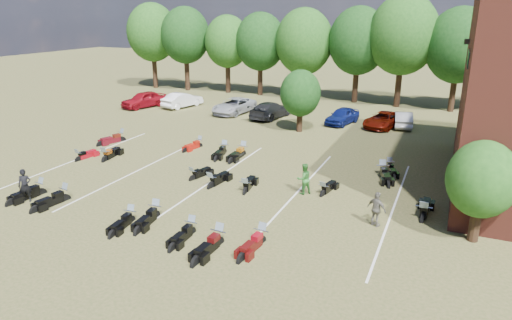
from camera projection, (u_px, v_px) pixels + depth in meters
The scene contains 36 objects.
ground at pixel (238, 208), 22.37m from camera, with size 160.00×160.00×0.00m, color brown.
car_0 at pixel (144, 99), 45.59m from camera, with size 1.88×4.66×1.59m, color maroon.
car_1 at pixel (182, 100), 45.66m from camera, with size 1.55×4.45×1.47m, color silver.
car_2 at pixel (234, 106), 42.88m from camera, with size 2.38×5.16×1.43m, color #9B9CA4.
car_3 at pixel (270, 110), 41.02m from camera, with size 2.05×5.03×1.46m, color black.
car_4 at pixel (342, 116), 38.91m from camera, with size 1.64×4.08×1.39m, color #0C1554.
car_5 at pixel (403, 119), 37.89m from camera, with size 1.38×3.96×1.30m, color #B7B8B3.
car_6 at pixel (383, 120), 37.74m from camera, with size 2.11×4.59×1.27m, color #5F0F05.
car_7 at pixel (479, 126), 35.64m from camera, with size 1.87×4.61×1.34m, color #39393E.
person_black at pixel (25, 186), 22.94m from camera, with size 0.63×0.41×1.72m, color black.
person_green at pixel (304, 179), 23.94m from camera, with size 0.81×0.63×1.67m, color #2D722A.
person_grey at pixel (377, 209), 20.31m from camera, with size 0.95×0.40×1.63m, color #5D5A50.
motorcycle_0 at pixel (41, 194), 24.09m from camera, with size 0.73×2.28×1.27m, color black, non-canonical shape.
motorcycle_1 at pixel (65, 200), 23.31m from camera, with size 0.73×2.29×1.28m, color black, non-canonical shape.
motorcycle_2 at pixel (131, 222), 20.93m from camera, with size 0.66×2.07×1.16m, color black, non-canonical shape.
motorcycle_3 at pixel (156, 218), 21.36m from camera, with size 0.72×2.26×1.26m, color black, non-canonical shape.
motorcycle_4 at pixel (191, 234), 19.81m from camera, with size 0.67×2.11×1.18m, color black, non-canonical shape.
motorcycle_5 at pixel (219, 245), 18.89m from camera, with size 0.75×2.37×1.32m, color black, non-canonical shape.
motorcycle_6 at pixel (261, 243), 19.02m from camera, with size 0.71×2.24×1.25m, color #400909, non-canonical shape.
motorcycle_7 at pixel (79, 161), 29.49m from camera, with size 0.64×2.02×1.12m, color maroon, non-canonical shape.
motorcycle_8 at pixel (105, 161), 29.44m from camera, with size 0.76×2.38×1.33m, color black, non-canonical shape.
motorcycle_9 at pixel (211, 188), 25.01m from camera, with size 0.73×2.29×1.28m, color black, non-canonical shape.
motorcycle_10 at pixel (193, 180), 26.16m from camera, with size 0.64×2.01×1.12m, color black, non-canonical shape.
motorcycle_11 at pixel (245, 193), 24.26m from camera, with size 0.70×2.21×1.23m, color black, non-canonical shape.
motorcycle_12 at pixel (323, 195), 23.95m from camera, with size 0.64×2.00×1.11m, color black, non-canonical shape.
motorcycle_13 at pixel (422, 220), 21.10m from camera, with size 0.78×2.46×1.37m, color black, non-canonical shape.
motorcycle_14 at pixel (122, 141), 33.95m from camera, with size 0.75×2.36×1.32m, color #4D0B13, non-canonical shape.
motorcycle_15 at pixel (199, 147), 32.46m from camera, with size 0.64×2.02×1.13m, color #9D130B, non-canonical shape.
motorcycle_16 at pixel (224, 153), 31.00m from camera, with size 0.73×2.29×1.28m, color black, non-canonical shape.
motorcycle_17 at pixel (243, 155), 30.57m from camera, with size 0.77×2.42×1.35m, color black, non-canonical shape.
motorcycle_19 at pixel (382, 176), 26.78m from camera, with size 0.77×2.40×1.34m, color black, non-canonical shape.
motorcycle_20 at pixel (389, 171), 27.67m from camera, with size 0.65×2.04×1.14m, color black, non-canonical shape.
tree_line at pixel (353, 41), 46.05m from camera, with size 56.00×6.00×9.79m.
young_tree_near_building at pixel (482, 179), 18.40m from camera, with size 2.80×2.80×4.16m.
young_tree_midfield at pixel (300, 93), 35.67m from camera, with size 3.20×3.20×4.70m.
parking_lines at pixel (214, 180), 26.12m from camera, with size 20.10×14.00×0.01m.
Camera 1 is at (9.01, -18.45, 9.23)m, focal length 32.00 mm.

